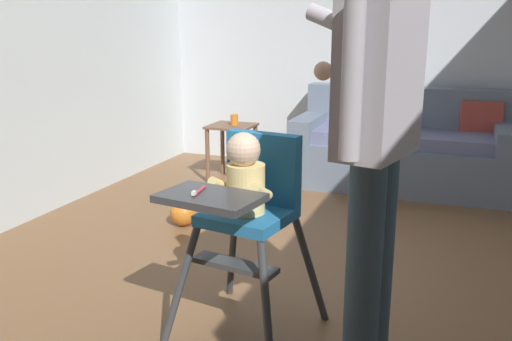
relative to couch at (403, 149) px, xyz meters
name	(u,v)px	position (x,y,z in m)	size (l,w,h in m)	color
ground	(276,300)	(-0.40, -2.41, -0.38)	(5.75, 7.40, 0.10)	brown
wall_far	(374,27)	(-0.40, 0.52, 1.06)	(4.95, 0.06, 2.77)	silver
couch	(403,149)	(0.00, 0.00, 0.00)	(1.88, 0.86, 0.86)	slate
high_chair	(247,196)	(-0.40, -2.83, 0.33)	(0.69, 0.79, 0.96)	#353739
adult_standing	(375,146)	(0.17, -2.97, 0.64)	(0.50, 0.58, 1.70)	#314855
toy_ball	(183,213)	(-1.36, -1.65, -0.24)	(0.19, 0.19, 0.19)	orange
side_table	(232,140)	(-1.51, -0.38, 0.05)	(0.40, 0.40, 0.52)	brown
sippy_cup	(234,120)	(-1.48, -0.38, 0.24)	(0.07, 0.07, 0.10)	orange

